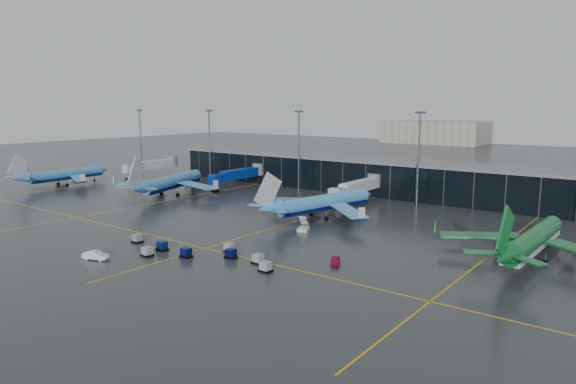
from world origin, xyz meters
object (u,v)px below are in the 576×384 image
Objects in this scene: airliner_klm_west at (66,168)px; mobile_airstair at (303,227)px; airliner_klm_near at (325,193)px; airliner_arkefly at (172,174)px; service_van_white at (96,255)px; service_van_red at (335,261)px; baggage_carts at (200,252)px; airliner_aer_lingus at (534,227)px.

mobile_airstair is (103.37, -4.46, -4.94)m from airliner_klm_west.
airliner_klm_near reaches higher than mobile_airstair.
service_van_white is (41.83, -53.12, -5.51)m from airliner_arkefly.
service_van_red is at bearing -41.82° from airliner_klm_near.
mobile_airstair is (59.01, -13.54, -5.53)m from airliner_arkefly.
baggage_carts is at bearing -120.22° from mobile_airstair.
baggage_carts is (-48.67, -34.20, -5.16)m from airliner_aer_lingus.
service_van_red is at bearing -63.49° from mobile_airstair.
airliner_klm_west is 0.91× the size of airliner_arkefly.
airliner_klm_west is 96.91m from service_van_white.
airliner_aer_lingus reaches higher than service_van_red.
airliner_aer_lingus reaches higher than airliner_klm_west.
airliner_klm_near is (99.48, 9.83, 0.26)m from airliner_klm_west.
mobile_airstair is (3.89, -14.29, -5.21)m from airliner_klm_near.
mobile_airstair is at bearing -168.84° from airliner_aer_lingus.
service_van_red is 42.49m from service_van_white.
baggage_carts is 27.19m from mobile_airstair.
airliner_klm_west is 103.58m from mobile_airstair.
airliner_klm_west is 0.97× the size of airliner_aer_lingus.
baggage_carts reaches higher than service_van_red.
airliner_arkefly is at bearing 7.26° from airliner_klm_west.
airliner_aer_lingus is 77.81m from service_van_white.
airliner_klm_west is 0.96× the size of airliner_klm_near.
airliner_klm_west reaches higher than service_van_white.
airliner_arkefly is at bearing 16.45° from service_van_white.
airliner_arkefly is 10.52× the size of service_van_red.
airliner_arkefly is 67.83m from service_van_white.
mobile_airstair is 24.61m from service_van_red.
airliner_arkefly is 55.13m from airliner_klm_near.
airliner_klm_near reaches higher than service_van_red.
airliner_klm_west is at bearing 162.49° from baggage_carts.
airliner_aer_lingus is at bearing 35.10° from baggage_carts.
service_van_white is (-17.19, -39.58, 0.02)m from mobile_airstair.
airliner_klm_west is 7.74× the size of service_van_white.
airliner_klm_near is 49.10m from airliner_aer_lingus.
airliner_arkefly reaches higher than baggage_carts.
airliner_klm_west is at bearing -177.02° from airliner_aer_lingus.
airliner_arkefly is at bearing 178.44° from airliner_aer_lingus.
service_van_red is at bearing -136.17° from airliner_aer_lingus.
service_van_red is (77.41, -29.89, -5.64)m from airliner_arkefly.
baggage_carts is 9.08× the size of mobile_airstair.
airliner_klm_west is at bearing -162.20° from airliner_klm_near.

